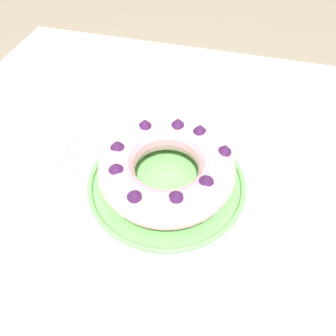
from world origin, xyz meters
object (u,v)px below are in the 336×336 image
(serving_knife, at_px, (51,170))
(cake_knife, at_px, (68,179))
(bundt_cake, at_px, (168,168))
(fork, at_px, (66,163))
(serving_dish, at_px, (168,182))

(serving_knife, relative_size, cake_knife, 1.33)
(bundt_cake, xyz_separation_m, fork, (-0.26, -0.00, -0.06))
(fork, height_order, serving_knife, serving_knife)
(serving_knife, bearing_deg, cake_knife, -15.88)
(serving_dish, bearing_deg, fork, -179.61)
(bundt_cake, height_order, cake_knife, bundt_cake)
(fork, xyz_separation_m, serving_knife, (-0.03, -0.03, 0.00))
(serving_knife, bearing_deg, bundt_cake, 6.34)
(serving_dish, xyz_separation_m, cake_knife, (-0.23, -0.05, -0.01))
(serving_dish, xyz_separation_m, serving_knife, (-0.28, -0.03, -0.01))
(serving_knife, bearing_deg, fork, 48.29)
(serving_knife, height_order, cake_knife, same)
(serving_dish, height_order, serving_knife, serving_dish)
(fork, bearing_deg, serving_knife, -130.75)
(serving_dish, distance_m, bundt_cake, 0.05)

